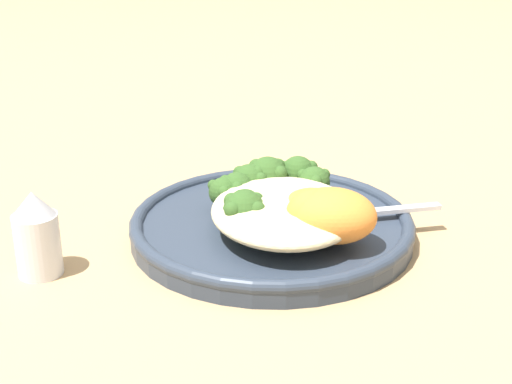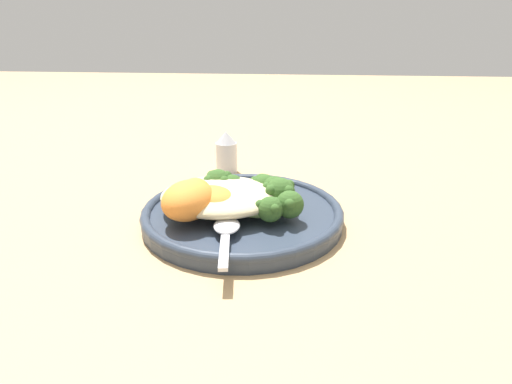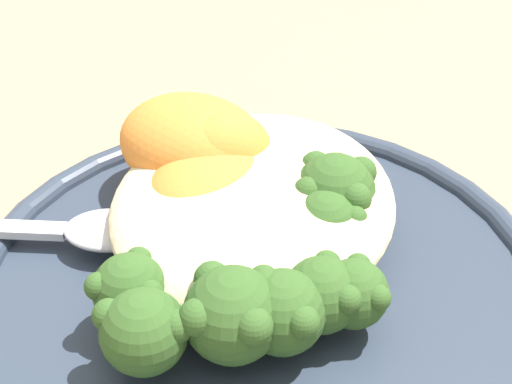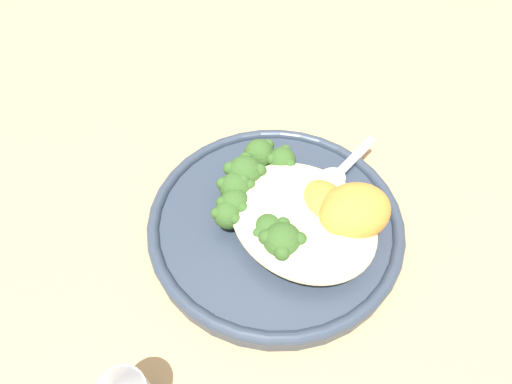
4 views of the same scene
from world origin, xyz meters
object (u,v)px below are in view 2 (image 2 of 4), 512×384
Objects in this scene: broccoli_stalk_1 at (280,206)px; sweet_potato_chunk_3 at (212,196)px; salt_shaker at (226,152)px; broccoli_stalk_2 at (271,196)px; broccoli_stalk_3 at (266,193)px; broccoli_stalk_5 at (253,192)px; broccoli_stalk_4 at (258,192)px; sweet_potato_chunk_0 at (213,200)px; sweet_potato_chunk_1 at (196,196)px; broccoli_stalk_0 at (262,209)px; plate at (245,213)px; broccoli_stalk_7 at (220,187)px; quinoa_mound at (220,196)px; broccoli_stalk_6 at (233,193)px; sweet_potato_chunk_2 at (189,200)px; spoon at (227,230)px.

broccoli_stalk_1 is 0.09m from sweet_potato_chunk_3.
broccoli_stalk_2 is at bearing -65.02° from salt_shaker.
broccoli_stalk_5 is (-0.02, 0.01, -0.00)m from broccoli_stalk_3.
sweet_potato_chunk_0 is at bearing 160.08° from broccoli_stalk_4.
sweet_potato_chunk_1 reaches higher than broccoli_stalk_2.
broccoli_stalk_1 is at bearing -107.77° from broccoli_stalk_3.
sweet_potato_chunk_1 reaches higher than broccoli_stalk_5.
broccoli_stalk_2 reaches higher than broccoli_stalk_0.
plate is 2.57× the size of broccoli_stalk_7.
quinoa_mound is 0.06m from broccoli_stalk_2.
sweet_potato_chunk_3 is (-0.01, -0.03, -0.00)m from broccoli_stalk_7.
quinoa_mound is 0.06m from broccoli_stalk_3.
broccoli_stalk_6 is 0.07m from sweet_potato_chunk_2.
sweet_potato_chunk_2 is (-0.07, -0.06, 0.01)m from broccoli_stalk_5.
broccoli_stalk_3 reaches higher than broccoli_stalk_6.
sweet_potato_chunk_3 is at bearing -84.26° from salt_shaker.
broccoli_stalk_7 is at bearing 47.42° from broccoli_stalk_6.
broccoli_stalk_5 is at bearing 42.32° from sweet_potato_chunk_2.
sweet_potato_chunk_1 is at bearing -151.52° from plate.
broccoli_stalk_7 is at bearing 151.86° from broccoli_stalk_1.
broccoli_stalk_4 reaches higher than sweet_potato_chunk_3.
broccoli_stalk_1 reaches higher than spoon.
sweet_potato_chunk_2 reaches higher than broccoli_stalk_5.
quinoa_mound is 0.05m from broccoli_stalk_5.
sweet_potato_chunk_3 is (-0.08, 0.02, 0.00)m from broccoli_stalk_1.
sweet_potato_chunk_0 is 0.89× the size of sweet_potato_chunk_2.
quinoa_mound is at bearing -171.91° from spoon.
sweet_potato_chunk_2 reaches higher than quinoa_mound.
sweet_potato_chunk_2 is 1.02× the size of salt_shaker.
quinoa_mound is 0.06m from broccoli_stalk_0.
plate is 0.05m from broccoli_stalk_0.
broccoli_stalk_2 and broccoli_stalk_7 have the same top height.
quinoa_mound is 1.58× the size of broccoli_stalk_4.
salt_shaker is at bearing 91.47° from sweet_potato_chunk_1.
broccoli_stalk_5 is 0.10m from spoon.
broccoli_stalk_7 is (-0.06, 0.06, 0.00)m from broccoli_stalk_0.
salt_shaker is (-0.04, 0.18, -0.00)m from broccoli_stalk_6.
spoon is at bearing -111.37° from broccoli_stalk_0.
sweet_potato_chunk_0 is 0.02m from sweet_potato_chunk_1.
spoon is at bearing -165.59° from broccoli_stalk_4.
broccoli_stalk_3 is at bearing 30.98° from sweet_potato_chunk_2.
broccoli_stalk_1 reaches higher than quinoa_mound.
broccoli_stalk_1 is at bearing -13.97° from sweet_potato_chunk_3.
broccoli_stalk_1 and sweet_potato_chunk_0 have the same top height.
plate is 0.05m from sweet_potato_chunk_3.
broccoli_stalk_3 is 0.20m from salt_shaker.
broccoli_stalk_5 is at bearing -119.54° from broccoli_stalk_7.
broccoli_stalk_1 is 1.28× the size of sweet_potato_chunk_2.
sweet_potato_chunk_2 reaches higher than broccoli_stalk_3.
sweet_potato_chunk_3 is (-0.05, -0.03, 0.00)m from broccoli_stalk_5.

